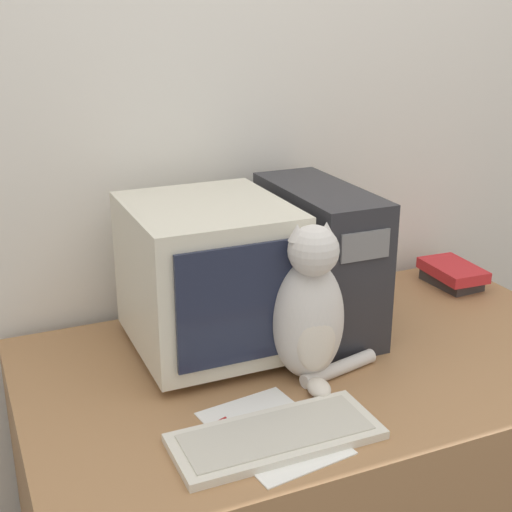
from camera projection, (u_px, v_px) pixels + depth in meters
name	position (u px, v px, depth m)	size (l,w,h in m)	color
wall_back	(245.00, 115.00, 2.02)	(7.00, 0.05, 2.50)	silver
desk	(319.00, 478.00, 1.89)	(1.47, 0.86, 0.72)	#9E7047
crt_monitor	(208.00, 276.00, 1.75)	(0.37, 0.42, 0.38)	beige
computer_tower	(318.00, 258.00, 1.89)	(0.18, 0.45, 0.39)	#28282D
keyboard	(276.00, 436.00, 1.44)	(0.43, 0.18, 0.02)	silver
cat	(310.00, 312.00, 1.62)	(0.28, 0.23, 0.39)	silver
book_stack	(452.00, 274.00, 2.21)	(0.14, 0.21, 0.07)	#383333
pen	(198.00, 433.00, 1.46)	(0.14, 0.06, 0.01)	maroon
paper_sheet	(272.00, 433.00, 1.46)	(0.25, 0.32, 0.00)	white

